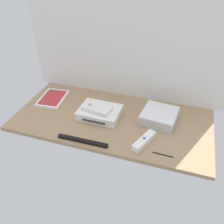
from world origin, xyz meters
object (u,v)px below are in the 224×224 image
at_px(remote_wand, 144,141).
at_px(remote_classic_pad, 97,108).
at_px(sensor_bar, 83,141).
at_px(game_case, 53,98).
at_px(game_console, 100,113).
at_px(mini_computer, 159,116).
at_px(stylus_pen, 163,154).

distance_m(remote_wand, remote_classic_pad, 0.30).
xyz_separation_m(remote_classic_pad, sensor_bar, (0.01, -0.20, -0.05)).
relative_size(remote_classic_pad, sensor_bar, 0.64).
bearing_deg(game_case, remote_wand, -24.69).
bearing_deg(sensor_bar, game_console, 87.93).
bearing_deg(mini_computer, sensor_bar, -138.30).
relative_size(sensor_bar, stylus_pen, 2.67).
height_order(sensor_bar, stylus_pen, sensor_bar).
xyz_separation_m(remote_wand, stylus_pen, (0.09, -0.04, -0.01)).
xyz_separation_m(mini_computer, sensor_bar, (-0.30, -0.27, -0.02)).
height_order(game_console, sensor_bar, game_console).
height_order(game_case, sensor_bar, game_case).
height_order(game_console, mini_computer, mini_computer).
bearing_deg(stylus_pen, remote_wand, 154.04).
relative_size(game_console, remote_wand, 1.41).
bearing_deg(sensor_bar, remote_wand, 15.16).
bearing_deg(game_console, mini_computer, 12.05).
bearing_deg(remote_classic_pad, game_case, 174.44).
xyz_separation_m(game_case, remote_classic_pad, (0.30, -0.08, 0.05)).
height_order(game_console, remote_classic_pad, remote_classic_pad).
distance_m(mini_computer, stylus_pen, 0.25).
xyz_separation_m(game_console, sensor_bar, (-0.00, -0.21, -0.01)).
height_order(game_case, remote_wand, remote_wand).
xyz_separation_m(game_case, sensor_bar, (0.31, -0.28, -0.00)).
distance_m(mini_computer, remote_wand, 0.20).
bearing_deg(remote_wand, game_console, 174.71).
bearing_deg(game_console, sensor_bar, -90.45).
xyz_separation_m(sensor_bar, stylus_pen, (0.36, 0.03, -0.00)).
relative_size(remote_wand, remote_classic_pad, 0.98).
bearing_deg(remote_classic_pad, mini_computer, 21.55).
bearing_deg(game_case, remote_classic_pad, -19.73).
height_order(remote_wand, sensor_bar, remote_wand).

